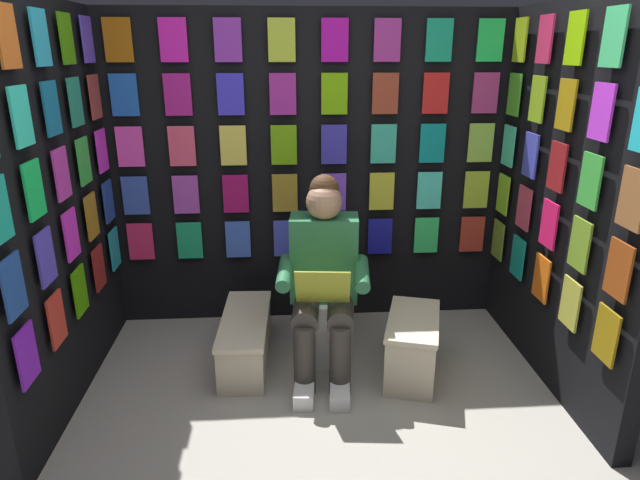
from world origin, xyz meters
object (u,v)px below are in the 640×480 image
person_reading (324,278)px  comic_longbox_far (412,346)px  comic_longbox_near (246,340)px  toilet (324,304)px

person_reading → comic_longbox_far: bearing=174.6°
person_reading → comic_longbox_far: (-0.52, 0.10, -0.41)m
comic_longbox_near → comic_longbox_far: bearing=170.7°
toilet → person_reading: person_reading is taller
person_reading → comic_longbox_near: 0.66m
person_reading → comic_longbox_near: (0.48, -0.10, -0.44)m
comic_longbox_near → comic_longbox_far: (-1.00, 0.20, 0.03)m
comic_longbox_far → person_reading: bearing=5.2°
person_reading → comic_longbox_far: 0.67m
person_reading → comic_longbox_near: bearing=-6.3°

